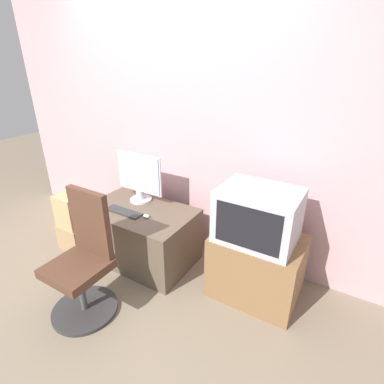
{
  "coord_description": "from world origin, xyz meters",
  "views": [
    {
      "loc": [
        1.66,
        -1.08,
        1.86
      ],
      "look_at": [
        0.44,
        0.94,
        0.79
      ],
      "focal_mm": 28.0,
      "sensor_mm": 36.0,
      "label": 1
    }
  ],
  "objects_px": {
    "main_monitor": "(139,178)",
    "crt_tv": "(258,215)",
    "keyboard": "(124,212)",
    "mouse": "(146,216)",
    "cardboard_box_lower": "(76,236)",
    "office_chair": "(84,265)",
    "book": "(60,266)"
  },
  "relations": [
    {
      "from": "crt_tv",
      "to": "main_monitor",
      "type": "bearing_deg",
      "value": 175.75
    },
    {
      "from": "keyboard",
      "to": "crt_tv",
      "type": "height_order",
      "value": "crt_tv"
    },
    {
      "from": "mouse",
      "to": "office_chair",
      "type": "relative_size",
      "value": 0.06
    },
    {
      "from": "crt_tv",
      "to": "office_chair",
      "type": "relative_size",
      "value": 0.6
    },
    {
      "from": "office_chair",
      "to": "main_monitor",
      "type": "bearing_deg",
      "value": 101.38
    },
    {
      "from": "keyboard",
      "to": "mouse",
      "type": "distance_m",
      "value": 0.24
    },
    {
      "from": "office_chair",
      "to": "book",
      "type": "relative_size",
      "value": 4.46
    },
    {
      "from": "main_monitor",
      "to": "crt_tv",
      "type": "distance_m",
      "value": 1.24
    },
    {
      "from": "keyboard",
      "to": "mouse",
      "type": "bearing_deg",
      "value": 6.89
    },
    {
      "from": "mouse",
      "to": "cardboard_box_lower",
      "type": "xyz_separation_m",
      "value": [
        -0.87,
        -0.14,
        -0.42
      ]
    },
    {
      "from": "main_monitor",
      "to": "mouse",
      "type": "xyz_separation_m",
      "value": [
        0.27,
        -0.25,
        -0.23
      ]
    },
    {
      "from": "mouse",
      "to": "crt_tv",
      "type": "distance_m",
      "value": 1.0
    },
    {
      "from": "crt_tv",
      "to": "office_chair",
      "type": "height_order",
      "value": "office_chair"
    },
    {
      "from": "main_monitor",
      "to": "cardboard_box_lower",
      "type": "distance_m",
      "value": 0.96
    },
    {
      "from": "main_monitor",
      "to": "keyboard",
      "type": "xyz_separation_m",
      "value": [
        0.03,
        -0.28,
        -0.24
      ]
    },
    {
      "from": "keyboard",
      "to": "crt_tv",
      "type": "xyz_separation_m",
      "value": [
        1.21,
        0.19,
        0.22
      ]
    },
    {
      "from": "keyboard",
      "to": "cardboard_box_lower",
      "type": "distance_m",
      "value": 0.76
    },
    {
      "from": "mouse",
      "to": "keyboard",
      "type": "bearing_deg",
      "value": -173.11
    },
    {
      "from": "office_chair",
      "to": "cardboard_box_lower",
      "type": "relative_size",
      "value": 3.29
    },
    {
      "from": "crt_tv",
      "to": "book",
      "type": "distance_m",
      "value": 1.96
    },
    {
      "from": "main_monitor",
      "to": "crt_tv",
      "type": "height_order",
      "value": "main_monitor"
    },
    {
      "from": "mouse",
      "to": "crt_tv",
      "type": "relative_size",
      "value": 0.1
    },
    {
      "from": "mouse",
      "to": "cardboard_box_lower",
      "type": "distance_m",
      "value": 0.97
    },
    {
      "from": "mouse",
      "to": "office_chair",
      "type": "bearing_deg",
      "value": -98.06
    },
    {
      "from": "main_monitor",
      "to": "book",
      "type": "xyz_separation_m",
      "value": [
        -0.47,
        -0.71,
        -0.77
      ]
    },
    {
      "from": "office_chair",
      "to": "crt_tv",
      "type": "bearing_deg",
      "value": 37.46
    },
    {
      "from": "mouse",
      "to": "office_chair",
      "type": "height_order",
      "value": "office_chair"
    },
    {
      "from": "main_monitor",
      "to": "keyboard",
      "type": "bearing_deg",
      "value": -83.81
    },
    {
      "from": "office_chair",
      "to": "cardboard_box_lower",
      "type": "height_order",
      "value": "office_chair"
    },
    {
      "from": "office_chair",
      "to": "mouse",
      "type": "bearing_deg",
      "value": 81.94
    },
    {
      "from": "keyboard",
      "to": "mouse",
      "type": "height_order",
      "value": "mouse"
    },
    {
      "from": "main_monitor",
      "to": "keyboard",
      "type": "height_order",
      "value": "main_monitor"
    }
  ]
}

